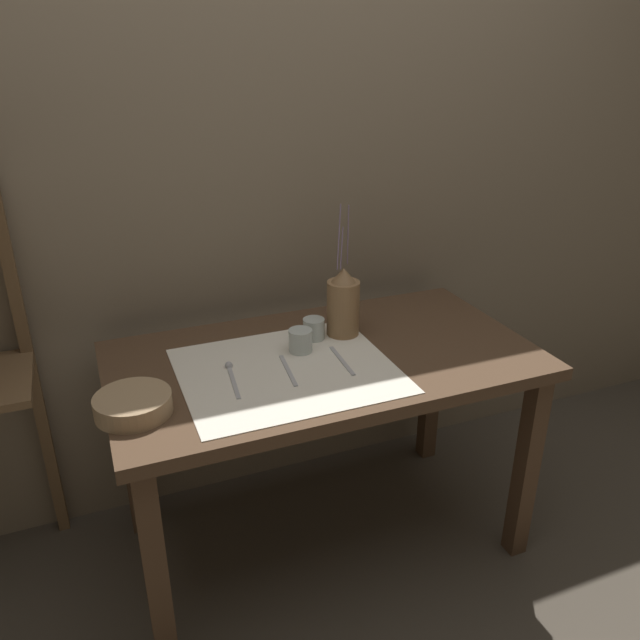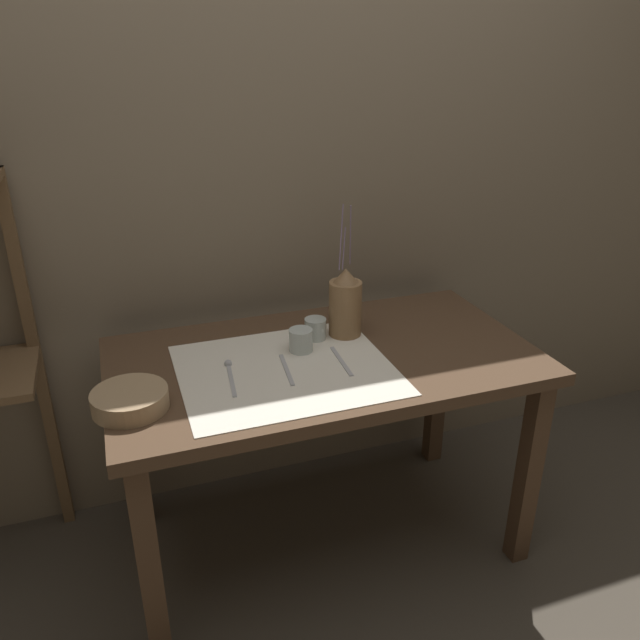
% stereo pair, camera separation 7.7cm
% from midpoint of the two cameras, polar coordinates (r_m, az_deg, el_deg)
% --- Properties ---
extents(ground_plane, '(12.00, 12.00, 0.00)m').
position_cam_midpoint_polar(ground_plane, '(2.36, -0.69, -19.23)').
color(ground_plane, '#473F35').
extents(stone_wall_back, '(7.00, 0.06, 2.40)m').
position_cam_midpoint_polar(stone_wall_back, '(2.20, -5.39, 12.98)').
color(stone_wall_back, '#7A6B56').
rests_on(stone_wall_back, ground_plane).
extents(wooden_table, '(1.31, 0.72, 0.73)m').
position_cam_midpoint_polar(wooden_table, '(1.98, -0.78, -5.69)').
color(wooden_table, '#4C3523').
rests_on(wooden_table, ground_plane).
extents(linen_cloth, '(0.62, 0.53, 0.00)m').
position_cam_midpoint_polar(linen_cloth, '(1.85, -4.22, -4.62)').
color(linen_cloth, silver).
rests_on(linen_cloth, wooden_table).
extents(pitcher_with_flowers, '(0.11, 0.11, 0.44)m').
position_cam_midpoint_polar(pitcher_with_flowers, '(2.02, 1.04, 1.44)').
color(pitcher_with_flowers, olive).
rests_on(pitcher_with_flowers, wooden_table).
extents(wooden_bowl, '(0.20, 0.20, 0.05)m').
position_cam_midpoint_polar(wooden_bowl, '(1.71, -17.96, -7.37)').
color(wooden_bowl, '#9E7F5B').
rests_on(wooden_bowl, wooden_table).
extents(glass_tumbler_near, '(0.07, 0.07, 0.07)m').
position_cam_midpoint_polar(glass_tumbler_near, '(1.94, -2.94, -1.90)').
color(glass_tumbler_near, '#B7C1BC').
rests_on(glass_tumbler_near, wooden_table).
extents(glass_tumbler_far, '(0.07, 0.07, 0.07)m').
position_cam_midpoint_polar(glass_tumbler_far, '(2.02, -1.67, -0.81)').
color(glass_tumbler_far, '#B7C1BC').
rests_on(glass_tumbler_far, wooden_table).
extents(spoon_outer, '(0.04, 0.20, 0.02)m').
position_cam_midpoint_polar(spoon_outer, '(1.85, -9.37, -4.71)').
color(spoon_outer, '#A8A8AD').
rests_on(spoon_outer, wooden_table).
extents(knife_center, '(0.03, 0.19, 0.00)m').
position_cam_midpoint_polar(knife_center, '(1.84, -4.13, -4.62)').
color(knife_center, '#A8A8AD').
rests_on(knife_center, wooden_table).
extents(fork_inner, '(0.02, 0.19, 0.00)m').
position_cam_midpoint_polar(fork_inner, '(1.89, 0.86, -3.73)').
color(fork_inner, '#A8A8AD').
rests_on(fork_inner, wooden_table).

